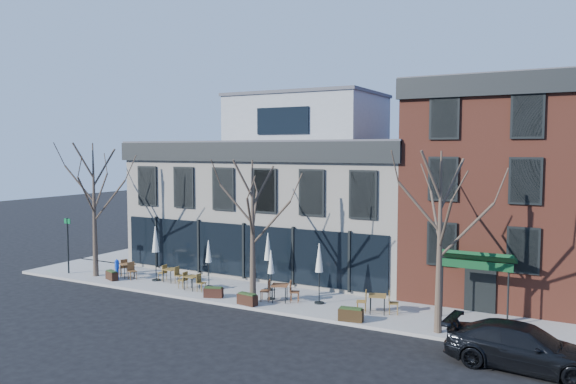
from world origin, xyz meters
The scene contains 25 objects.
ground centered at (0.00, 0.00, 0.00)m, with size 120.00×120.00×0.00m, color black.
sidewalk_front centered at (3.25, -2.15, 0.07)m, with size 33.50×4.70×0.15m, color gray.
sidewalk_side centered at (-11.25, 6.00, 0.07)m, with size 4.50×12.00×0.15m, color gray.
corner_building centered at (0.07, 5.07, 4.72)m, with size 18.39×10.39×11.10m.
red_brick_building centered at (13.00, 4.98, 5.64)m, with size 8.20×11.78×11.18m.
tree_corner centered at (-8.49, -3.20, 4.25)m, with size 3.93×3.98×7.92m.
tree_mid centered at (3.01, -3.90, 3.79)m, with size 3.50×3.55×7.04m.
tree_right centered at (12.01, -3.90, 4.02)m, with size 3.72×3.77×7.48m.
sign_pole centered at (-10.50, -3.50, 2.07)m, with size 0.50×0.10×3.40m.
parked_sedan centered at (15.48, -5.98, 0.78)m, with size 2.17×5.35×1.55m, color black.
call_box centered at (-6.59, -3.38, 0.80)m, with size 0.25×0.24×1.23m.
cafe_set_0 centered at (-6.55, -2.59, 0.65)m, with size 1.89×1.16×0.98m.
cafe_set_1 centered at (-3.53, -2.29, 0.62)m, with size 1.77×0.75×0.92m.
cafe_set_2 centered at (-1.34, -3.14, 0.62)m, with size 1.75×0.72×0.92m.
cafe_set_4 centered at (3.97, -2.94, 0.69)m, with size 2.03×1.18×1.05m.
cafe_set_5 centered at (8.89, -2.50, 0.68)m, with size 2.01×1.06×1.03m.
umbrella_0 centered at (-4.50, -2.42, 2.38)m, with size 0.51×0.51×3.16m.
umbrella_1 centered at (-0.92, -2.20, 1.98)m, with size 0.41×0.41×2.59m.
umbrella_2 centered at (2.30, -1.25, 2.33)m, with size 0.50×0.50×3.10m.
umbrella_3 centered at (3.36, -2.75, 1.91)m, with size 0.40×0.40×2.50m.
umbrella_4 centered at (5.83, -2.31, 2.25)m, with size 0.48×0.48×2.98m.
planter_0 centered at (-6.89, -3.50, 0.41)m, with size 1.02×0.70×0.53m.
planter_1 centered at (0.61, -3.86, 0.42)m, with size 1.04×0.68×0.54m.
planter_2 centered at (2.86, -4.20, 0.44)m, with size 1.08×0.56×0.58m.
planter_3 centered at (8.27, -4.20, 0.45)m, with size 1.13×0.59×0.60m.
Camera 1 is at (17.36, -26.76, 7.69)m, focal length 35.00 mm.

